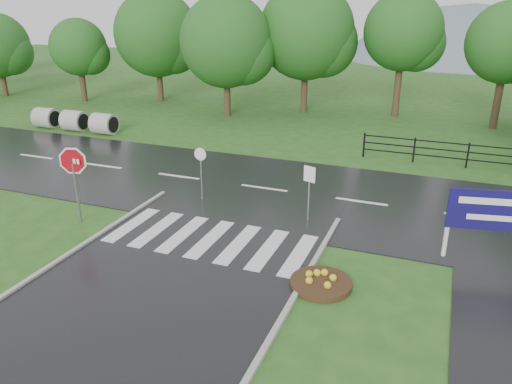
% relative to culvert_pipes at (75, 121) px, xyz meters
% --- Properties ---
extents(ground, '(120.00, 120.00, 0.00)m').
position_rel_culvert_pipes_xyz_m(ground, '(13.80, -15.00, -0.60)').
color(ground, '#29591D').
rests_on(ground, ground).
extents(main_road, '(90.00, 8.00, 0.04)m').
position_rel_culvert_pipes_xyz_m(main_road, '(13.80, -5.00, -0.60)').
color(main_road, black).
rests_on(main_road, ground).
extents(walkway, '(2.20, 11.00, 0.04)m').
position_rel_culvert_pipes_xyz_m(walkway, '(22.30, -11.00, -0.60)').
color(walkway, black).
rests_on(walkway, ground).
extents(crosswalk, '(6.50, 2.80, 0.02)m').
position_rel_culvert_pipes_xyz_m(crosswalk, '(13.80, -10.00, -0.54)').
color(crosswalk, silver).
rests_on(crosswalk, ground).
extents(fence_west, '(9.58, 0.08, 1.20)m').
position_rel_culvert_pipes_xyz_m(fence_west, '(21.55, 1.00, 0.12)').
color(fence_west, black).
rests_on(fence_west, ground).
extents(hills, '(102.00, 48.00, 48.00)m').
position_rel_culvert_pipes_xyz_m(hills, '(17.29, 50.00, -16.14)').
color(hills, slate).
rests_on(hills, ground).
extents(treeline, '(83.20, 5.20, 10.00)m').
position_rel_culvert_pipes_xyz_m(treeline, '(14.80, 9.00, -0.60)').
color(treeline, '#1C551A').
rests_on(treeline, ground).
extents(culvert_pipes, '(5.50, 1.20, 1.20)m').
position_rel_culvert_pipes_xyz_m(culvert_pipes, '(0.00, 0.00, 0.00)').
color(culvert_pipes, '#9E9B93').
rests_on(culvert_pipes, ground).
extents(stop_sign, '(1.23, 0.40, 2.88)m').
position_rel_culvert_pipes_xyz_m(stop_sign, '(8.90, -10.34, 1.39)').
color(stop_sign, '#939399').
rests_on(stop_sign, ground).
extents(estate_billboard, '(2.62, 0.59, 2.33)m').
position_rel_culvert_pipes_xyz_m(estate_billboard, '(22.11, -8.39, 1.00)').
color(estate_billboard, silver).
rests_on(estate_billboard, ground).
extents(flower_bed, '(1.70, 1.70, 0.34)m').
position_rel_culvert_pipes_xyz_m(flower_bed, '(17.85, -11.39, -0.47)').
color(flower_bed, '#332111').
rests_on(flower_bed, ground).
extents(reg_sign_small, '(0.44, 0.16, 2.05)m').
position_rel_culvert_pipes_xyz_m(reg_sign_small, '(16.35, -7.43, 0.86)').
color(reg_sign_small, '#939399').
rests_on(reg_sign_small, ground).
extents(reg_sign_round, '(0.49, 0.07, 2.12)m').
position_rel_culvert_pipes_xyz_m(reg_sign_round, '(11.97, -7.00, 0.75)').
color(reg_sign_round, '#939399').
rests_on(reg_sign_round, ground).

